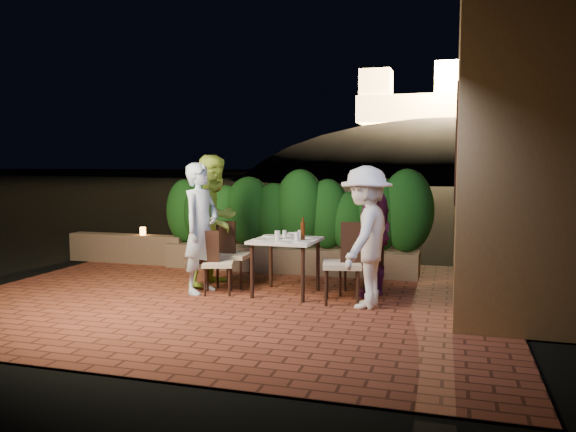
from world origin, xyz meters
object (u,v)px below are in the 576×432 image
at_px(beer_bottle, 303,228).
at_px(diner_white, 366,237).
at_px(dining_table, 286,267).
at_px(chair_left_front, 218,262).
at_px(diner_blue, 201,228).
at_px(bowl, 292,234).
at_px(diner_purple, 374,233).
at_px(parapet_lamp, 143,231).
at_px(chair_right_front, 342,263).
at_px(chair_right_back, 355,263).
at_px(diner_green, 215,220).
at_px(chair_left_back, 234,254).

xyz_separation_m(beer_bottle, diner_white, (0.89, -0.37, -0.04)).
height_order(dining_table, chair_left_front, chair_left_front).
relative_size(dining_table, diner_blue, 0.48).
height_order(bowl, diner_purple, diner_purple).
bearing_deg(parapet_lamp, chair_right_front, -25.09).
distance_m(bowl, parapet_lamp, 3.36).
distance_m(chair_left_front, chair_right_back, 1.84).
bearing_deg(diner_green, chair_left_front, -138.61).
distance_m(chair_right_front, parapet_lamp, 4.34).
bearing_deg(bowl, parapet_lamp, 157.96).
bearing_deg(dining_table, chair_left_back, 162.51).
relative_size(chair_right_back, parapet_lamp, 6.17).
relative_size(diner_green, diner_purple, 1.11).
relative_size(chair_right_back, diner_purple, 0.51).
bearing_deg(diner_purple, bowl, -83.17).
distance_m(diner_blue, diner_purple, 2.33).
distance_m(beer_bottle, diner_green, 1.43).
bearing_deg(chair_left_back, chair_right_back, 0.13).
bearing_deg(chair_left_front, chair_right_front, -18.93).
bearing_deg(parapet_lamp, diner_blue, -42.41).
relative_size(beer_bottle, chair_left_front, 0.35).
relative_size(diner_blue, parapet_lamp, 12.61).
distance_m(bowl, diner_blue, 1.26).
distance_m(chair_right_back, diner_purple, 0.49).
distance_m(chair_left_back, chair_right_back, 1.75).
height_order(chair_right_front, diner_purple, diner_purple).
xyz_separation_m(diner_white, diner_purple, (0.02, 0.59, -0.01)).
height_order(dining_table, chair_right_back, chair_right_back).
distance_m(chair_right_front, diner_green, 2.10).
bearing_deg(parapet_lamp, diner_white, -24.70).
relative_size(bowl, diner_blue, 0.10).
bearing_deg(diner_white, diner_blue, -85.22).
xyz_separation_m(dining_table, bowl, (-0.01, 0.33, 0.40)).
distance_m(chair_right_front, chair_right_back, 0.50).
bearing_deg(diner_green, diner_blue, -163.38).
bearing_deg(chair_right_back, chair_left_back, -0.28).
bearing_deg(parapet_lamp, diner_purple, -17.75).
distance_m(chair_left_back, diner_white, 2.11).
bearing_deg(diner_purple, chair_right_back, -80.77).
bearing_deg(diner_white, chair_right_front, -101.27).
bearing_deg(chair_right_front, dining_table, -28.36).
distance_m(beer_bottle, diner_white, 0.96).
xyz_separation_m(chair_left_front, diner_blue, (-0.25, 0.00, 0.46)).
xyz_separation_m(bowl, chair_left_back, (-0.85, -0.06, -0.30)).
distance_m(chair_right_front, diner_blue, 1.99).
height_order(diner_green, diner_purple, diner_green).
height_order(dining_table, beer_bottle, beer_bottle).
xyz_separation_m(chair_right_front, diner_green, (-1.98, 0.55, 0.43)).
bearing_deg(diner_blue, chair_left_front, -80.19).
bearing_deg(parapet_lamp, chair_right_back, -18.64).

